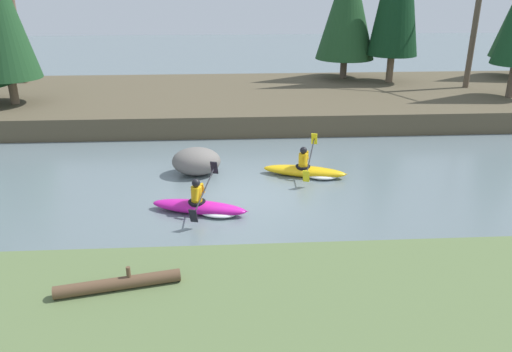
{
  "coord_description": "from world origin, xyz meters",
  "views": [
    {
      "loc": [
        -0.44,
        -13.43,
        6.1
      ],
      "look_at": [
        0.41,
        0.38,
        0.55
      ],
      "focal_mm": 35.0,
      "sensor_mm": 36.0,
      "label": 1
    }
  ],
  "objects": [
    {
      "name": "bare_tree_mid_upstream",
      "position": [
        11.67,
        10.96,
        4.47
      ],
      "size": [
        4.15,
        4.1,
        7.58
      ],
      "color": "brown",
      "rests_on": "riverbank_far"
    },
    {
      "name": "ground_plane",
      "position": [
        0.0,
        0.0,
        0.0
      ],
      "size": [
        90.0,
        90.0,
        0.0
      ],
      "primitive_type": "plane",
      "color": "slate"
    },
    {
      "name": "kayaker_middle",
      "position": [
        -1.14,
        -0.93,
        0.2
      ],
      "size": [
        2.77,
        2.04,
        1.2
      ],
      "rotation": [
        0.0,
        0.0,
        -0.28
      ],
      "color": "#C61999",
      "rests_on": "ground"
    },
    {
      "name": "riverbank_far",
      "position": [
        0.0,
        10.61,
        0.45
      ],
      "size": [
        44.0,
        9.59,
        0.9
      ],
      "color": "brown",
      "rests_on": "ground"
    },
    {
      "name": "conifer_tree_mid_left",
      "position": [
        6.01,
        13.71,
        4.72
      ],
      "size": [
        3.14,
        3.14,
        6.61
      ],
      "color": "brown",
      "rests_on": "riverbank_far"
    },
    {
      "name": "boulder_midstream",
      "position": [
        -1.46,
        2.05,
        0.45
      ],
      "size": [
        1.59,
        1.25,
        0.9
      ],
      "color": "slate",
      "rests_on": "ground"
    },
    {
      "name": "bare_tree_upstream",
      "position": [
        -10.92,
        13.5,
        3.94
      ],
      "size": [
        3.56,
        3.52,
        6.46
      ],
      "color": "brown",
      "rests_on": "riverbank_far"
    },
    {
      "name": "driftwood_log",
      "position": [
        -2.5,
        -5.49,
        0.82
      ],
      "size": [
        2.28,
        0.7,
        0.44
      ],
      "rotation": [
        0.0,
        0.0,
        0.21
      ],
      "color": "brown",
      "rests_on": "riverbank_near"
    },
    {
      "name": "kayaker_lead",
      "position": [
        2.18,
        1.62,
        0.2
      ],
      "size": [
        2.77,
        2.03,
        1.2
      ],
      "rotation": [
        0.0,
        0.0,
        -0.29
      ],
      "color": "yellow",
      "rests_on": "ground"
    },
    {
      "name": "riverbank_near",
      "position": [
        0.0,
        -6.66,
        0.35
      ],
      "size": [
        44.0,
        5.41,
        0.7
      ],
      "color": "#5B7042",
      "rests_on": "ground"
    }
  ]
}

